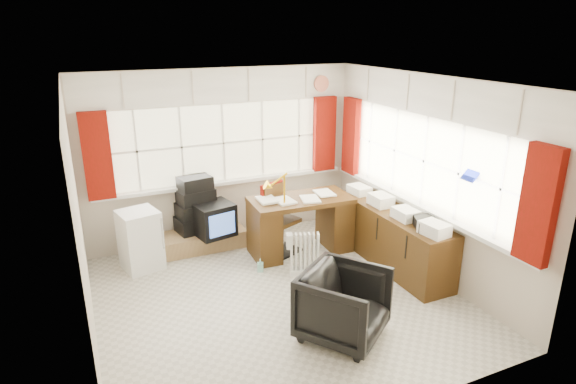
# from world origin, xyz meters

# --- Properties ---
(ground) EXTENTS (4.00, 4.00, 0.00)m
(ground) POSITION_xyz_m (0.00, 0.00, 0.00)
(ground) COLOR beige
(ground) RESTS_ON ground
(room_walls) EXTENTS (4.00, 4.00, 4.00)m
(room_walls) POSITION_xyz_m (0.00, 0.00, 1.50)
(room_walls) COLOR beige
(room_walls) RESTS_ON ground
(window_back) EXTENTS (3.70, 0.12, 3.60)m
(window_back) POSITION_xyz_m (0.00, 1.94, 0.95)
(window_back) COLOR #FFF8C9
(window_back) RESTS_ON room_walls
(window_right) EXTENTS (0.12, 3.70, 3.60)m
(window_right) POSITION_xyz_m (1.94, 0.00, 0.95)
(window_right) COLOR #FFF8C9
(window_right) RESTS_ON room_walls
(curtains) EXTENTS (3.83, 3.83, 1.15)m
(curtains) POSITION_xyz_m (0.92, 0.93, 1.46)
(curtains) COLOR maroon
(curtains) RESTS_ON room_walls
(overhead_cabinets) EXTENTS (3.98, 3.98, 0.48)m
(overhead_cabinets) POSITION_xyz_m (0.98, 0.98, 2.25)
(overhead_cabinets) COLOR white
(overhead_cabinets) RESTS_ON room_walls
(desk) EXTENTS (1.42, 0.75, 0.83)m
(desk) POSITION_xyz_m (0.78, 1.04, 0.44)
(desk) COLOR #482B11
(desk) RESTS_ON ground
(desk_lamp) EXTENTS (0.17, 0.15, 0.44)m
(desk_lamp) POSITION_xyz_m (0.47, 0.89, 1.11)
(desk_lamp) COLOR yellow
(desk_lamp) RESTS_ON desk
(task_chair) EXTENTS (0.54, 0.56, 0.98)m
(task_chair) POSITION_xyz_m (0.51, 1.24, 0.52)
(task_chair) COLOR black
(task_chair) RESTS_ON ground
(office_chair) EXTENTS (1.10, 1.11, 0.73)m
(office_chair) POSITION_xyz_m (0.32, -0.93, 0.37)
(office_chair) COLOR black
(office_chair) RESTS_ON ground
(radiator) EXTENTS (0.40, 0.27, 0.56)m
(radiator) POSITION_xyz_m (0.55, 0.43, 0.23)
(radiator) COLOR white
(radiator) RESTS_ON ground
(credenza) EXTENTS (0.50, 2.00, 0.85)m
(credenza) POSITION_xyz_m (1.73, 0.20, 0.39)
(credenza) COLOR #482B11
(credenza) RESTS_ON ground
(file_tray) EXTENTS (0.40, 0.44, 0.12)m
(file_tray) POSITION_xyz_m (1.76, -0.39, 0.81)
(file_tray) COLOR black
(file_tray) RESTS_ON credenza
(tv_bench) EXTENTS (1.40, 0.50, 0.25)m
(tv_bench) POSITION_xyz_m (-0.55, 1.72, 0.12)
(tv_bench) COLOR #A78853
(tv_bench) RESTS_ON ground
(crt_tv) EXTENTS (0.59, 0.56, 0.46)m
(crt_tv) POSITION_xyz_m (-0.31, 1.55, 0.48)
(crt_tv) COLOR black
(crt_tv) RESTS_ON tv_bench
(hifi_stack) EXTENTS (0.64, 0.47, 0.80)m
(hifi_stack) POSITION_xyz_m (-0.48, 1.82, 0.61)
(hifi_stack) COLOR black
(hifi_stack) RESTS_ON tv_bench
(mini_fridge) EXTENTS (0.56, 0.56, 0.79)m
(mini_fridge) POSITION_xyz_m (-1.33, 1.46, 0.40)
(mini_fridge) COLOR white
(mini_fridge) RESTS_ON ground
(spray_bottle_a) EXTENTS (0.12, 0.12, 0.29)m
(spray_bottle_a) POSITION_xyz_m (0.19, 1.21, 0.14)
(spray_bottle_a) COLOR white
(spray_bottle_a) RESTS_ON ground
(spray_bottle_b) EXTENTS (0.10, 0.10, 0.17)m
(spray_bottle_b) POSITION_xyz_m (0.05, 0.72, 0.09)
(spray_bottle_b) COLOR #84C4B3
(spray_bottle_b) RESTS_ON ground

